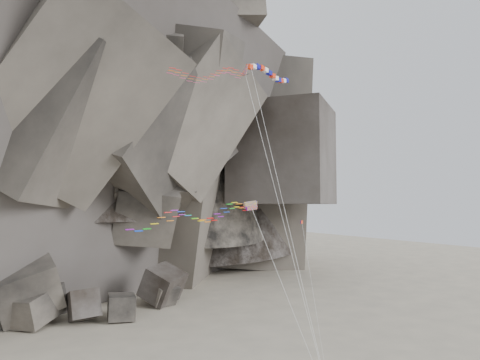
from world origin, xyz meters
TOP-DOWN VIEW (x-y plane):
  - headland at (0.00, 70.00)m, footprint 110.00×70.00m
  - boulder_field at (-15.73, 35.50)m, footprint 50.04×15.78m
  - delta_kite at (-8.03, 2.04)m, footprint 8.74×11.19m
  - banner_kite at (0.86, 2.74)m, footprint 8.09×12.98m
  - parafoil_kite at (-9.83, 1.61)m, footprint 15.31×11.19m
  - pennant_kite at (4.45, 0.91)m, footprint 10.08×12.33m

SIDE VIEW (x-z plane):
  - boulder_field at x=-15.73m, z-range -2.63..8.23m
  - pennant_kite at x=4.45m, z-range 5.49..19.55m
  - parafoil_kite at x=-9.83m, z-range 8.70..25.17m
  - delta_kite at x=-8.03m, z-range 14.94..44.89m
  - banner_kite at x=0.86m, z-range 16.00..46.40m
  - headland at x=0.00m, z-range 0.00..84.00m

